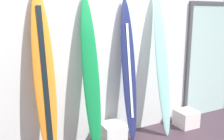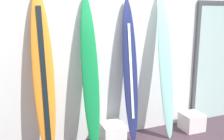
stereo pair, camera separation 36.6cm
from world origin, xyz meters
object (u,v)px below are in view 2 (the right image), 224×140
object	(u,v)px
surfboard_emerald	(90,76)
surfboard_navy	(130,73)
display_block_center	(113,134)
glass_door	(220,60)
surfboard_seafoam	(166,66)
display_block_left	(192,121)
surfboard_sunset	(44,77)

from	to	relation	value
surfboard_emerald	surfboard_navy	size ratio (longest dim) A/B	1.01
display_block_center	glass_door	bearing A→B (deg)	6.62
surfboard_seafoam	display_block_left	distance (m)	1.12
surfboard_seafoam	display_block_left	xyz separation A→B (m)	(0.54, -0.05, -0.98)
surfboard_emerald	display_block_left	xyz separation A→B (m)	(1.74, -0.08, -0.92)
surfboard_navy	glass_door	bearing A→B (deg)	5.37
surfboard_emerald	display_block_center	xyz separation A→B (m)	(0.32, -0.05, -0.90)
surfboard_seafoam	surfboard_emerald	bearing A→B (deg)	178.36
surfboard_sunset	display_block_center	size ratio (longest dim) A/B	6.46
surfboard_navy	surfboard_seafoam	distance (m)	0.58
glass_door	surfboard_navy	bearing A→B (deg)	-174.63
surfboard_emerald	glass_door	xyz separation A→B (m)	(2.54, 0.21, 0.03)
surfboard_sunset	display_block_center	bearing A→B (deg)	-5.33
glass_door	surfboard_seafoam	bearing A→B (deg)	-169.58
display_block_left	glass_door	bearing A→B (deg)	20.08
display_block_left	display_block_center	world-z (taller)	display_block_center
surfboard_sunset	surfboard_navy	bearing A→B (deg)	-0.41
display_block_left	display_block_center	xyz separation A→B (m)	(-1.42, 0.04, 0.02)
surfboard_sunset	display_block_left	world-z (taller)	surfboard_sunset
surfboard_sunset	display_block_left	size ratio (longest dim) A/B	6.42
display_block_left	glass_door	world-z (taller)	glass_door
surfboard_navy	surfboard_emerald	bearing A→B (deg)	-177.06
surfboard_sunset	display_block_left	xyz separation A→B (m)	(2.36, -0.12, -0.95)
surfboard_seafoam	glass_door	distance (m)	1.36
surfboard_emerald	glass_door	distance (m)	2.55
surfboard_emerald	display_block_left	bearing A→B (deg)	-2.69
surfboard_seafoam	display_block_left	bearing A→B (deg)	-5.05
surfboard_navy	glass_door	xyz separation A→B (m)	(1.91, 0.18, 0.05)
surfboard_emerald	surfboard_navy	world-z (taller)	surfboard_emerald
display_block_left	surfboard_seafoam	bearing A→B (deg)	174.95
surfboard_navy	glass_door	distance (m)	1.92
display_block_center	surfboard_emerald	bearing A→B (deg)	171.63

